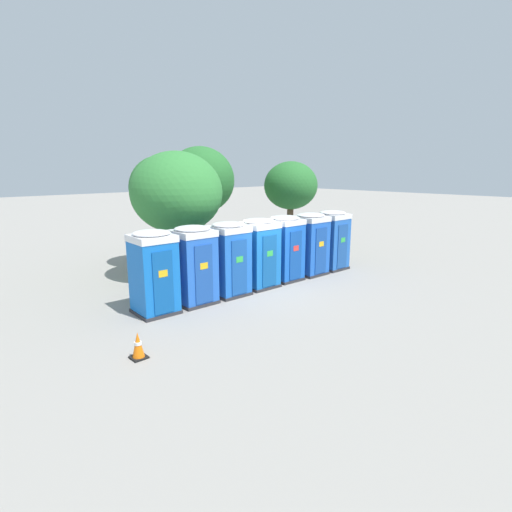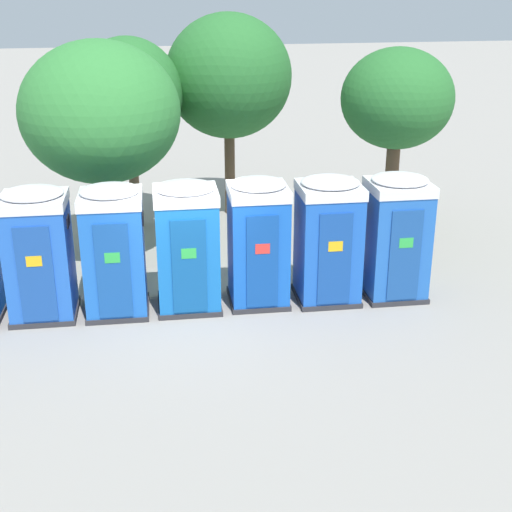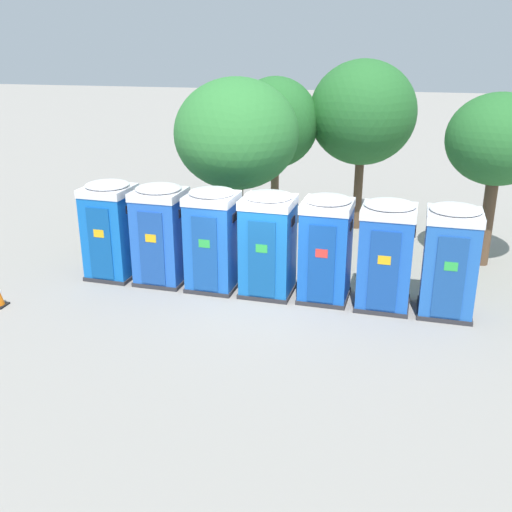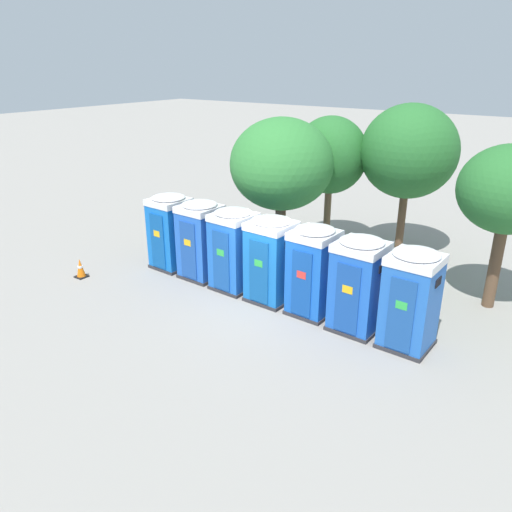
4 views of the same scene
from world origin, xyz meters
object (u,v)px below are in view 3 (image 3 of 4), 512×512
street_tree_1 (363,113)px  street_tree_3 (236,135)px  portapotty_0 (111,229)px  portapotty_6 (450,260)px  portapotty_3 (268,243)px  street_tree_2 (498,141)px  portapotty_2 (213,239)px  portapotty_4 (326,248)px  portapotty_5 (386,254)px  portapotty_1 (161,234)px  street_tree_0 (275,123)px

street_tree_1 → street_tree_3: bearing=-137.3°
portapotty_0 → portapotty_6: 8.35m
portapotty_3 → street_tree_2: street_tree_2 is taller
portapotty_3 → portapotty_2: bearing=178.7°
portapotty_0 → portapotty_3: size_ratio=1.00×
portapotty_2 → street_tree_2: bearing=25.8°
portapotty_0 → portapotty_3: bearing=-2.2°
portapotty_4 → portapotty_5: same height
portapotty_6 → portapotty_3: bearing=177.4°
portapotty_0 → street_tree_2: (9.54, 3.14, 2.13)m
portapotty_1 → portapotty_4: bearing=-1.6°
portapotty_0 → street_tree_1: street_tree_1 is taller
portapotty_0 → portapotty_5: size_ratio=1.00×
portapotty_2 → portapotty_5: same height
portapotty_0 → portapotty_1: 1.39m
portapotty_0 → portapotty_6: bearing=-2.4°
portapotty_3 → portapotty_6: bearing=-2.6°
portapotty_2 → street_tree_3: bearing=93.0°
street_tree_1 → portapotty_5: bearing=-79.9°
street_tree_2 → portapotty_6: bearing=-108.9°
portapotty_2 → portapotty_6: same height
portapotty_4 → street_tree_1: (0.32, 5.91, 2.43)m
portapotty_3 → street_tree_2: 6.65m
street_tree_3 → portapotty_6: bearing=-28.4°
street_tree_2 → portapotty_0: bearing=-161.8°
portapotty_5 → street_tree_2: bearing=53.0°
portapotty_3 → street_tree_2: (5.37, 3.30, 2.13)m
street_tree_1 → portapotty_1: bearing=-127.8°
portapotty_4 → portapotty_5: bearing=-5.0°
street_tree_0 → street_tree_2: bearing=-16.6°
portapotty_6 → street_tree_3: size_ratio=0.51×
portapotty_1 → portapotty_6: same height
portapotty_0 → portapotty_5: same height
portapotty_3 → street_tree_2: size_ratio=0.55×
street_tree_2 → portapotty_2: bearing=-154.2°
portapotty_0 → street_tree_1: 8.57m
portapotty_2 → portapotty_3: same height
portapotty_0 → portapotty_4: size_ratio=1.00×
portapotty_3 → portapotty_5: same height
portapotty_5 → street_tree_0: 6.80m
portapotty_4 → portapotty_0: bearing=178.2°
portapotty_1 → street_tree_0: (1.88, 5.06, 2.14)m
portapotty_0 → street_tree_2: street_tree_2 is taller
portapotty_0 → portapotty_3: same height
portapotty_5 → street_tree_3: bearing=144.9°
portapotty_2 → street_tree_3: 3.56m
portapotty_4 → portapotty_5: size_ratio=1.00×
portapotty_0 → street_tree_0: bearing=56.8°
street_tree_1 → street_tree_2: street_tree_1 is taller
street_tree_2 → street_tree_3: size_ratio=0.94×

